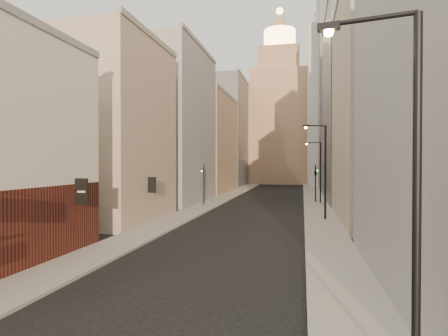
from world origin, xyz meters
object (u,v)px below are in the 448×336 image
(streetlamp_mid, at_px, (323,166))
(traffic_light_right, at_px, (316,174))
(white_tower, at_px, (327,100))
(streetlamp_far, at_px, (319,169))
(streetlamp_near, at_px, (406,178))
(traffic_light_left, at_px, (204,177))
(clock_tower, at_px, (279,114))

(streetlamp_mid, relative_size, traffic_light_right, 1.72)
(white_tower, distance_m, streetlamp_far, 36.86)
(white_tower, xyz_separation_m, streetlamp_far, (-3.14, -33.90, -14.13))
(white_tower, bearing_deg, streetlamp_far, -95.30)
(white_tower, height_order, traffic_light_right, white_tower)
(streetlamp_near, xyz_separation_m, traffic_light_right, (-0.56, 41.10, -1.15))
(streetlamp_far, relative_size, traffic_light_right, 1.57)
(streetlamp_mid, distance_m, traffic_light_left, 16.54)
(white_tower, bearing_deg, streetlamp_near, -92.28)
(streetlamp_far, bearing_deg, streetlamp_mid, -101.10)
(streetlamp_near, distance_m, traffic_light_left, 37.94)
(streetlamp_near, xyz_separation_m, streetlamp_far, (-0.20, 40.04, -0.40))
(streetlamp_mid, distance_m, traffic_light_right, 15.21)
(traffic_light_right, bearing_deg, streetlamp_far, 87.11)
(traffic_light_left, bearing_deg, clock_tower, -96.52)
(streetlamp_mid, bearing_deg, white_tower, 62.32)
(white_tower, height_order, streetlamp_far, white_tower)
(traffic_light_right, bearing_deg, clock_tower, -102.73)
(clock_tower, relative_size, streetlamp_mid, 5.22)
(white_tower, distance_m, streetlamp_mid, 50.03)
(white_tower, distance_m, traffic_light_left, 44.90)
(clock_tower, xyz_separation_m, streetlamp_near, (8.06, -87.94, -12.75))
(streetlamp_near, height_order, traffic_light_right, streetlamp_near)
(clock_tower, relative_size, traffic_light_left, 8.98)
(traffic_light_left, bearing_deg, traffic_light_right, -156.48)
(streetlamp_far, bearing_deg, traffic_light_right, 98.68)
(clock_tower, height_order, streetlamp_mid, clock_tower)
(streetlamp_far, bearing_deg, white_tower, 74.45)
(clock_tower, distance_m, white_tower, 17.83)
(clock_tower, distance_m, streetlamp_near, 89.22)
(clock_tower, relative_size, traffic_light_right, 8.98)
(white_tower, distance_m, streetlamp_near, 75.26)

